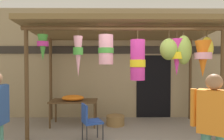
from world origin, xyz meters
The scene contains 7 objects.
shop_facade centered at (0.01, 2.22, 1.75)m, with size 11.36×0.29×3.50m.
market_stall_canopy centered at (-0.06, 0.74, 2.36)m, with size 4.85×2.28×2.76m.
display_table centered at (-1.59, 1.28, 0.63)m, with size 1.29×0.68×0.70m.
flower_heap_on_table centered at (-1.60, 1.21, 0.78)m, with size 0.61×0.43×0.16m.
folding_chair centered at (-1.04, 0.04, 0.50)m, with size 0.52×0.52×0.84m.
wicker_basket_by_table centered at (-0.43, 1.26, 0.13)m, with size 0.51×0.51×0.27m, color olive.
customer_foreground centered at (0.81, -1.65, 0.92)m, with size 0.51×0.40×1.57m.
Camera 1 is at (-0.57, -4.27, 1.69)m, focal length 31.84 mm.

